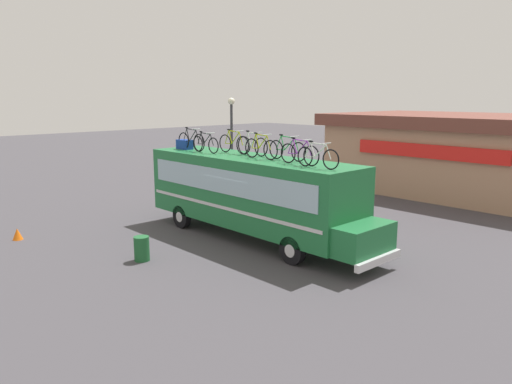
{
  "coord_description": "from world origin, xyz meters",
  "views": [
    {
      "loc": [
        13.69,
        -12.49,
        5.45
      ],
      "look_at": [
        0.41,
        0.0,
        1.87
      ],
      "focal_mm": 34.38,
      "sensor_mm": 36.0,
      "label": 1
    }
  ],
  "objects_px": {
    "rooftop_bicycle_2": "(205,144)",
    "rooftop_bicycle_5": "(261,148)",
    "rooftop_bicycle_4": "(252,145)",
    "street_lamp": "(232,135)",
    "traffic_cone": "(17,234)",
    "rooftop_bicycle_3": "(234,143)",
    "rooftop_bicycle_8": "(317,157)",
    "trash_bin": "(142,249)",
    "bus": "(252,192)",
    "rooftop_bicycle_1": "(191,141)",
    "luggage_bag_1": "(185,144)",
    "rooftop_bicycle_6": "(287,150)",
    "rooftop_bicycle_7": "(299,153)"
  },
  "relations": [
    {
      "from": "rooftop_bicycle_5",
      "to": "street_lamp",
      "type": "relative_size",
      "value": 0.32
    },
    {
      "from": "rooftop_bicycle_4",
      "to": "trash_bin",
      "type": "distance_m",
      "value": 5.81
    },
    {
      "from": "rooftop_bicycle_7",
      "to": "street_lamp",
      "type": "height_order",
      "value": "street_lamp"
    },
    {
      "from": "bus",
      "to": "traffic_cone",
      "type": "bearing_deg",
      "value": -132.07
    },
    {
      "from": "rooftop_bicycle_1",
      "to": "rooftop_bicycle_4",
      "type": "relative_size",
      "value": 1.09
    },
    {
      "from": "rooftop_bicycle_3",
      "to": "luggage_bag_1",
      "type": "bearing_deg",
      "value": -169.02
    },
    {
      "from": "rooftop_bicycle_4",
      "to": "trash_bin",
      "type": "relative_size",
      "value": 2.02
    },
    {
      "from": "rooftop_bicycle_5",
      "to": "street_lamp",
      "type": "bearing_deg",
      "value": 146.66
    },
    {
      "from": "rooftop_bicycle_4",
      "to": "rooftop_bicycle_8",
      "type": "xyz_separation_m",
      "value": [
        3.92,
        -0.8,
        -0.03
      ]
    },
    {
      "from": "bus",
      "to": "rooftop_bicycle_1",
      "type": "bearing_deg",
      "value": -174.4
    },
    {
      "from": "rooftop_bicycle_7",
      "to": "bus",
      "type": "bearing_deg",
      "value": 174.53
    },
    {
      "from": "rooftop_bicycle_5",
      "to": "rooftop_bicycle_8",
      "type": "bearing_deg",
      "value": -6.01
    },
    {
      "from": "luggage_bag_1",
      "to": "rooftop_bicycle_8",
      "type": "height_order",
      "value": "rooftop_bicycle_8"
    },
    {
      "from": "rooftop_bicycle_1",
      "to": "street_lamp",
      "type": "relative_size",
      "value": 0.34
    },
    {
      "from": "rooftop_bicycle_1",
      "to": "rooftop_bicycle_6",
      "type": "distance_m",
      "value": 5.0
    },
    {
      "from": "luggage_bag_1",
      "to": "rooftop_bicycle_7",
      "type": "bearing_deg",
      "value": -0.45
    },
    {
      "from": "rooftop_bicycle_5",
      "to": "rooftop_bicycle_2",
      "type": "bearing_deg",
      "value": -175.47
    },
    {
      "from": "rooftop_bicycle_6",
      "to": "rooftop_bicycle_4",
      "type": "bearing_deg",
      "value": 176.88
    },
    {
      "from": "rooftop_bicycle_7",
      "to": "rooftop_bicycle_8",
      "type": "xyz_separation_m",
      "value": [
        0.92,
        -0.16,
        -0.02
      ]
    },
    {
      "from": "bus",
      "to": "rooftop_bicycle_7",
      "type": "height_order",
      "value": "rooftop_bicycle_7"
    },
    {
      "from": "rooftop_bicycle_4",
      "to": "trash_bin",
      "type": "height_order",
      "value": "rooftop_bicycle_4"
    },
    {
      "from": "traffic_cone",
      "to": "street_lamp",
      "type": "height_order",
      "value": "street_lamp"
    },
    {
      "from": "bus",
      "to": "street_lamp",
      "type": "relative_size",
      "value": 2.01
    },
    {
      "from": "rooftop_bicycle_8",
      "to": "trash_bin",
      "type": "relative_size",
      "value": 2.05
    },
    {
      "from": "bus",
      "to": "rooftop_bicycle_1",
      "type": "xyz_separation_m",
      "value": [
        -3.4,
        -0.33,
        1.75
      ]
    },
    {
      "from": "street_lamp",
      "to": "rooftop_bicycle_2",
      "type": "bearing_deg",
      "value": -49.84
    },
    {
      "from": "rooftop_bicycle_3",
      "to": "rooftop_bicycle_6",
      "type": "height_order",
      "value": "rooftop_bicycle_3"
    },
    {
      "from": "rooftop_bicycle_5",
      "to": "street_lamp",
      "type": "distance_m",
      "value": 8.66
    },
    {
      "from": "bus",
      "to": "luggage_bag_1",
      "type": "relative_size",
      "value": 14.52
    },
    {
      "from": "bus",
      "to": "trash_bin",
      "type": "xyz_separation_m",
      "value": [
        -0.61,
        -4.49,
        -1.42
      ]
    },
    {
      "from": "rooftop_bicycle_7",
      "to": "traffic_cone",
      "type": "distance_m",
      "value": 11.33
    },
    {
      "from": "rooftop_bicycle_1",
      "to": "trash_bin",
      "type": "distance_m",
      "value": 5.93
    },
    {
      "from": "bus",
      "to": "rooftop_bicycle_6",
      "type": "distance_m",
      "value": 2.35
    },
    {
      "from": "rooftop_bicycle_3",
      "to": "rooftop_bicycle_4",
      "type": "distance_m",
      "value": 1.04
    },
    {
      "from": "rooftop_bicycle_4",
      "to": "traffic_cone",
      "type": "relative_size",
      "value": 3.72
    },
    {
      "from": "traffic_cone",
      "to": "street_lamp",
      "type": "relative_size",
      "value": 0.08
    },
    {
      "from": "rooftop_bicycle_3",
      "to": "trash_bin",
      "type": "xyz_separation_m",
      "value": [
        0.81,
        -4.81,
        -3.17
      ]
    },
    {
      "from": "bus",
      "to": "trash_bin",
      "type": "distance_m",
      "value": 4.74
    },
    {
      "from": "traffic_cone",
      "to": "rooftop_bicycle_1",
      "type": "bearing_deg",
      "value": 67.37
    },
    {
      "from": "trash_bin",
      "to": "traffic_cone",
      "type": "xyz_separation_m",
      "value": [
        -5.46,
        -2.23,
        -0.19
      ]
    },
    {
      "from": "trash_bin",
      "to": "street_lamp",
      "type": "distance_m",
      "value": 11.34
    },
    {
      "from": "rooftop_bicycle_1",
      "to": "rooftop_bicycle_2",
      "type": "xyz_separation_m",
      "value": [
        1.0,
        -0.01,
        -0.04
      ]
    },
    {
      "from": "bus",
      "to": "street_lamp",
      "type": "height_order",
      "value": "street_lamp"
    },
    {
      "from": "rooftop_bicycle_5",
      "to": "rooftop_bicycle_6",
      "type": "height_order",
      "value": "rooftop_bicycle_5"
    },
    {
      "from": "bus",
      "to": "rooftop_bicycle_2",
      "type": "xyz_separation_m",
      "value": [
        -2.41,
        -0.34,
        1.71
      ]
    },
    {
      "from": "rooftop_bicycle_2",
      "to": "rooftop_bicycle_5",
      "type": "height_order",
      "value": "rooftop_bicycle_5"
    },
    {
      "from": "rooftop_bicycle_4",
      "to": "rooftop_bicycle_2",
      "type": "bearing_deg",
      "value": -160.32
    },
    {
      "from": "rooftop_bicycle_3",
      "to": "traffic_cone",
      "type": "bearing_deg",
      "value": -123.44
    },
    {
      "from": "luggage_bag_1",
      "to": "traffic_cone",
      "type": "distance_m",
      "value": 7.51
    },
    {
      "from": "rooftop_bicycle_1",
      "to": "traffic_cone",
      "type": "bearing_deg",
      "value": -112.63
    }
  ]
}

